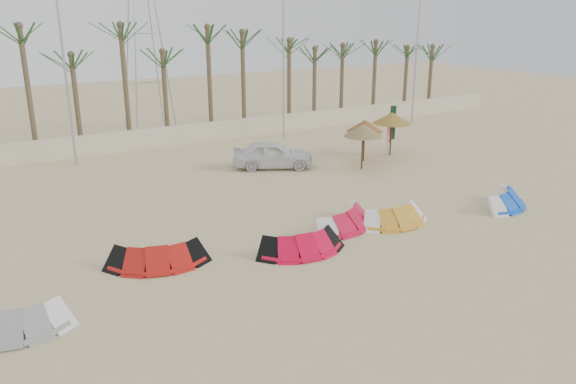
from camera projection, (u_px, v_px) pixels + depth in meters
ground at (377, 274)px, 19.26m from camera, size 120.00×120.00×0.00m
boundary_wall at (164, 137)px, 37.02m from camera, size 60.00×0.30×1.30m
palm_line at (160, 45)px, 36.77m from camera, size 52.00×4.00×7.70m
lamp_b at (65, 65)px, 30.89m from camera, size 1.25×0.14×11.00m
lamp_c at (284, 55)px, 37.71m from camera, size 1.25×0.14×11.00m
lamp_d at (417, 48)px, 43.56m from camera, size 1.25×0.14×11.00m
pylon at (151, 129)px, 42.60m from camera, size 3.00×3.00×14.00m
kite_grey at (10, 317)px, 15.81m from camera, size 3.41×2.08×0.90m
kite_red_left at (154, 252)px, 20.03m from camera, size 3.81×2.39×0.90m
kite_red_mid at (297, 240)px, 21.05m from camera, size 3.49×1.87×0.90m
kite_red_right at (341, 215)px, 23.58m from camera, size 4.03×2.79×0.90m
kite_orange at (391, 213)px, 23.80m from camera, size 3.18×1.61×0.90m
kite_blue at (500, 197)px, 25.93m from camera, size 3.55×2.58×0.90m
parasol_left at (365, 126)px, 33.05m from camera, size 2.15×2.15×2.49m
parasol_mid at (363, 130)px, 31.27m from camera, size 2.20×2.20×2.60m
parasol_right at (392, 118)px, 34.29m from camera, size 2.37×2.37×2.69m
flag_pink at (390, 131)px, 34.42m from camera, size 0.44×0.13×2.67m
flag_green at (392, 124)px, 34.60m from camera, size 0.45×0.08×3.24m
car at (273, 155)px, 31.99m from camera, size 4.87×3.72×1.55m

